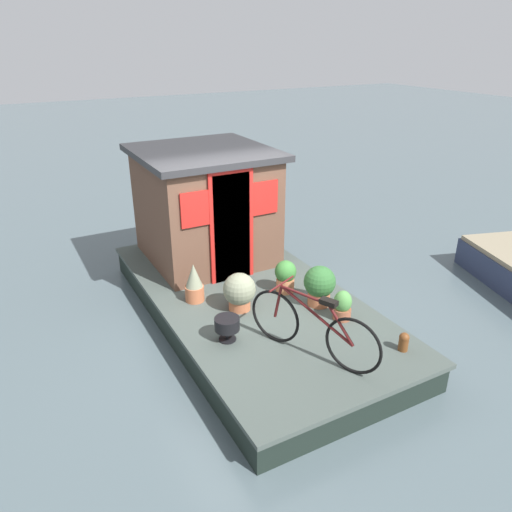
# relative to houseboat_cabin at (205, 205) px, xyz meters

# --- Properties ---
(ground_plane) EXTENTS (60.00, 60.00, 0.00)m
(ground_plane) POSITION_rel_houseboat_cabin_xyz_m (-1.57, 0.00, -1.37)
(ground_plane) COLOR #4C5B60
(houseboat_deck) EXTENTS (5.36, 2.67, 0.43)m
(houseboat_deck) POSITION_rel_houseboat_cabin_xyz_m (-1.57, 0.00, -1.16)
(houseboat_deck) COLOR #424C47
(houseboat_deck) RESTS_ON ground_plane
(houseboat_cabin) EXTENTS (2.18, 2.11, 1.86)m
(houseboat_cabin) POSITION_rel_houseboat_cabin_xyz_m (0.00, 0.00, 0.00)
(houseboat_cabin) COLOR brown
(houseboat_cabin) RESTS_ON houseboat_deck
(bicycle) EXTENTS (1.62, 0.80, 0.84)m
(bicycle) POSITION_rel_houseboat_cabin_xyz_m (-3.28, 0.07, -0.55)
(bicycle) COLOR black
(bicycle) RESTS_ON houseboat_deck
(potted_plant_fern) EXTENTS (0.25, 0.25, 0.42)m
(potted_plant_fern) POSITION_rel_houseboat_cabin_xyz_m (-2.78, -0.78, -0.74)
(potted_plant_fern) COLOR #935138
(potted_plant_fern) RESTS_ON houseboat_deck
(potted_plant_rosemary) EXTENTS (0.28, 0.28, 0.58)m
(potted_plant_rosemary) POSITION_rel_houseboat_cabin_xyz_m (-1.36, 0.79, -0.67)
(potted_plant_rosemary) COLOR #B2603D
(potted_plant_rosemary) RESTS_ON houseboat_deck
(potted_plant_basil) EXTENTS (0.46, 0.46, 0.54)m
(potted_plant_basil) POSITION_rel_houseboat_cabin_xyz_m (-1.89, 0.33, -0.66)
(potted_plant_basil) COLOR #B2603D
(potted_plant_basil) RESTS_ON houseboat_deck
(potted_plant_thyme) EXTENTS (0.45, 0.45, 0.59)m
(potted_plant_thyme) POSITION_rel_houseboat_cabin_xyz_m (-2.31, -0.73, -0.63)
(potted_plant_thyme) COLOR #B2603D
(potted_plant_thyme) RESTS_ON houseboat_deck
(potted_plant_mint) EXTENTS (0.32, 0.32, 0.50)m
(potted_plant_mint) POSITION_rel_houseboat_cabin_xyz_m (-1.75, -0.51, -0.68)
(potted_plant_mint) COLOR #C6754C
(potted_plant_mint) RESTS_ON houseboat_deck
(charcoal_grill) EXTENTS (0.32, 0.32, 0.32)m
(charcoal_grill) POSITION_rel_houseboat_cabin_xyz_m (-2.50, 0.81, -0.72)
(charcoal_grill) COLOR black
(charcoal_grill) RESTS_ON houseboat_deck
(mooring_bollard) EXTENTS (0.13, 0.13, 0.24)m
(mooring_bollard) POSITION_rel_houseboat_cabin_xyz_m (-3.73, -0.98, -0.81)
(mooring_bollard) COLOR brown
(mooring_bollard) RESTS_ON houseboat_deck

